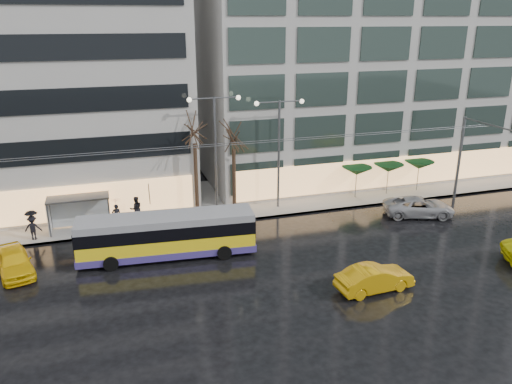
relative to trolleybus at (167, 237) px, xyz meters
name	(u,v)px	position (x,y,z in m)	size (l,w,h in m)	color
ground	(225,286)	(2.61, -4.75, -1.39)	(140.00, 140.00, 0.00)	black
sidewalk	(209,200)	(4.61, 9.25, -1.31)	(80.00, 10.00, 0.15)	gray
kerb	(223,222)	(4.61, 4.30, -1.31)	(80.00, 0.10, 0.15)	slate
building_right	(371,39)	(21.61, 14.25, 11.26)	(32.00, 14.00, 25.00)	#AEABA7
trolleybus	(167,237)	(0.00, 0.00, 0.00)	(11.20, 4.71, 5.13)	yellow
catenary	(211,174)	(3.61, 3.19, 2.87)	(42.24, 5.12, 7.00)	#595B60
bus_shelter	(73,206)	(-5.77, 5.94, 0.57)	(4.20, 1.60, 2.51)	#595B60
street_lamp_near	(215,140)	(4.61, 6.05, 4.60)	(3.96, 0.36, 9.03)	#595B60
street_lamp_far	(279,139)	(9.61, 6.05, 4.33)	(3.96, 0.36, 8.53)	#595B60
tree_a	(194,126)	(3.11, 6.25, 5.70)	(3.20, 3.20, 8.40)	black
tree_b	(233,132)	(6.11, 6.45, 5.01)	(3.20, 3.20, 7.70)	black
parasol_a	(357,171)	(16.61, 6.25, 1.06)	(2.50, 2.50, 2.65)	#595B60
parasol_b	(389,168)	(19.61, 6.25, 1.06)	(2.50, 2.50, 2.65)	#595B60
parasol_c	(419,165)	(22.61, 6.25, 1.06)	(2.50, 2.50, 2.65)	#595B60
taxi_a	(14,261)	(-9.07, 0.51, -0.61)	(1.84, 4.57, 1.56)	yellow
taxi_b	(375,278)	(10.51, -7.58, -0.66)	(1.55, 4.44, 1.46)	#D3970B
sedan_silver	(419,207)	(19.46, 1.34, -0.65)	(2.45, 5.30, 1.47)	#9F9EA3
pedestrian_a	(116,208)	(-2.90, 5.57, 0.20)	(1.01, 1.03, 2.19)	black
pedestrian_b	(136,209)	(-1.47, 6.36, -0.29)	(1.02, 0.86, 1.90)	black
pedestrian_c	(32,224)	(-8.44, 5.04, -0.12)	(1.21, 0.95, 2.11)	black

